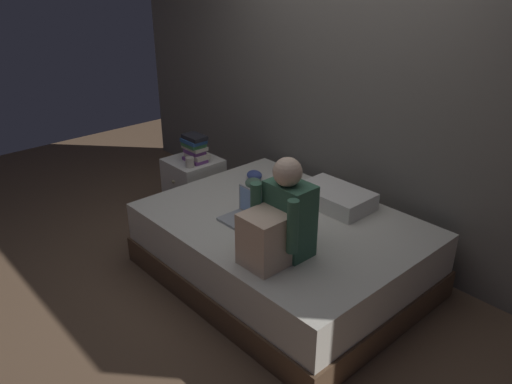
% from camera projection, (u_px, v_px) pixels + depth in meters
% --- Properties ---
extents(ground_plane, '(8.00, 8.00, 0.00)m').
position_uv_depth(ground_plane, '(235.00, 280.00, 3.81)').
color(ground_plane, brown).
extents(wall_back, '(5.60, 0.10, 2.70)m').
position_uv_depth(wall_back, '(348.00, 80.00, 3.97)').
color(wall_back, slate).
rests_on(wall_back, ground_plane).
extents(bed, '(2.00, 1.50, 0.51)m').
position_uv_depth(bed, '(282.00, 248.00, 3.75)').
color(bed, brown).
rests_on(bed, ground_plane).
extents(nightstand, '(0.44, 0.46, 0.55)m').
position_uv_depth(nightstand, '(194.00, 187.00, 4.69)').
color(nightstand, beige).
rests_on(nightstand, ground_plane).
extents(person_sitting, '(0.39, 0.44, 0.66)m').
position_uv_depth(person_sitting, '(279.00, 222.00, 3.08)').
color(person_sitting, '#38664C').
rests_on(person_sitting, bed).
extents(laptop, '(0.32, 0.23, 0.22)m').
position_uv_depth(laptop, '(247.00, 214.00, 3.59)').
color(laptop, '#9EA0A5').
rests_on(laptop, bed).
extents(pillow, '(0.56, 0.36, 0.13)m').
position_uv_depth(pillow, '(335.00, 197.00, 3.82)').
color(pillow, silver).
rests_on(pillow, bed).
extents(book_stack, '(0.25, 0.17, 0.25)m').
position_uv_depth(book_stack, '(195.00, 148.00, 4.50)').
color(book_stack, '#703D84').
rests_on(book_stack, nightstand).
extents(mug, '(0.08, 0.08, 0.09)m').
position_uv_depth(mug, '(190.00, 162.00, 4.40)').
color(mug, '#BCB2A3').
rests_on(mug, nightstand).
extents(clothes_pile, '(0.29, 0.26, 0.09)m').
position_uv_depth(clothes_pile, '(254.00, 180.00, 4.17)').
color(clothes_pile, '#4C6B56').
rests_on(clothes_pile, bed).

